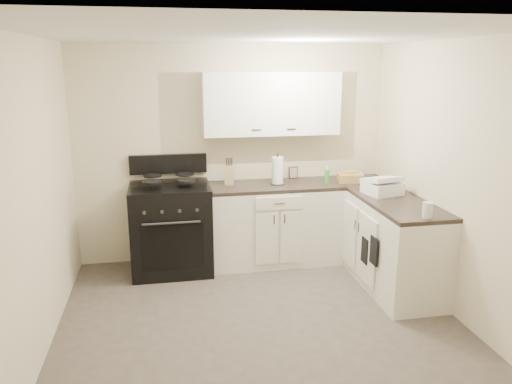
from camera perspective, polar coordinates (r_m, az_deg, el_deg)
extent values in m
plane|color=#473F38|center=(4.61, 0.73, -15.25)|extent=(3.60, 3.60, 0.00)
plane|color=white|center=(4.00, 0.85, 17.58)|extent=(3.60, 3.60, 0.00)
plane|color=beige|center=(5.86, -2.69, 4.35)|extent=(3.60, 0.00, 3.60)
plane|color=beige|center=(4.81, 22.32, 0.98)|extent=(0.00, 3.60, 3.60)
plane|color=beige|center=(4.18, -24.22, -1.16)|extent=(0.00, 3.60, 3.60)
plane|color=beige|center=(2.49, 9.11, -10.35)|extent=(3.60, 0.00, 3.60)
cube|color=silver|center=(5.85, 1.95, -3.77)|extent=(1.55, 0.60, 0.90)
cube|color=silver|center=(5.60, 14.27, -5.08)|extent=(0.60, 1.90, 0.90)
cube|color=black|center=(5.72, 1.99, 0.71)|extent=(1.55, 0.60, 0.04)
cube|color=black|center=(5.46, 14.58, -0.43)|extent=(0.60, 1.90, 0.04)
cube|color=white|center=(5.71, 1.74, 10.06)|extent=(1.55, 0.30, 0.70)
cube|color=black|center=(5.69, -9.64, -4.38)|extent=(0.87, 0.75, 1.06)
cube|color=tan|center=(5.68, -3.06, 1.94)|extent=(0.12, 0.11, 0.22)
cylinder|color=white|center=(5.69, 2.46, 2.46)|extent=(0.16, 0.16, 0.31)
cylinder|color=green|center=(5.80, 8.10, 1.80)|extent=(0.06, 0.06, 0.16)
cube|color=black|center=(6.01, 4.30, 2.25)|extent=(0.11, 0.05, 0.14)
cube|color=tan|center=(5.92, 10.73, 1.60)|extent=(0.31, 0.23, 0.09)
cube|color=white|center=(5.44, 14.24, 0.44)|extent=(0.40, 0.39, 0.13)
cylinder|color=silver|center=(4.72, 19.01, -1.96)|extent=(0.10, 0.10, 0.14)
cube|color=black|center=(5.02, 13.34, -6.55)|extent=(0.02, 0.16, 0.28)
cube|color=black|center=(5.23, 12.35, -6.55)|extent=(0.02, 0.15, 0.26)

